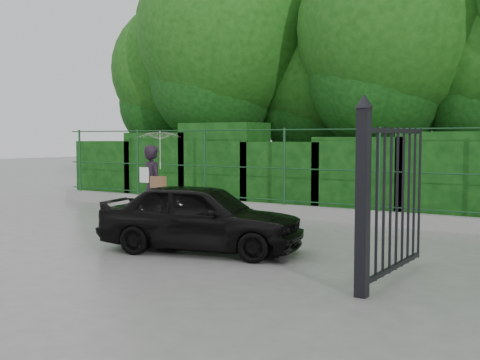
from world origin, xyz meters
The scene contains 8 objects.
ground centered at (0.00, 0.00, 0.00)m, with size 80.00×80.00×0.00m, color gray.
kerb centered at (0.00, 4.50, 0.15)m, with size 14.00×0.25×0.30m, color #9E9E99.
fence centered at (0.22, 4.50, 1.20)m, with size 14.13×0.06×1.80m.
hedge centered at (-0.05, 5.50, 0.97)m, with size 14.20×1.20×2.26m.
trees centered at (1.14, 7.74, 4.62)m, with size 17.10×6.15×8.08m.
gate centered at (4.60, -0.72, 1.19)m, with size 0.22×2.33×2.36m.
woman centered at (-1.08, 1.72, 1.31)m, with size 0.96×0.91×2.03m.
car centered at (1.33, 0.04, 0.57)m, with size 1.35×3.35×1.14m, color black.
Camera 1 is at (7.20, -7.77, 1.86)m, focal length 45.00 mm.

